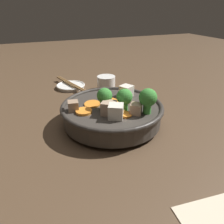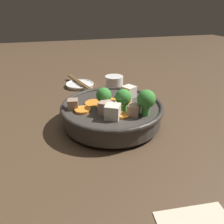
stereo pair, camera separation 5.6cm
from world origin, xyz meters
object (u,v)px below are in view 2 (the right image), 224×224
at_px(stirfry_bowl, 113,111).
at_px(side_saucer, 80,85).
at_px(chopsticks_pair, 80,82).
at_px(tea_cup, 114,83).

height_order(stirfry_bowl, side_saucer, stirfry_bowl).
height_order(side_saucer, chopsticks_pair, chopsticks_pair).
height_order(tea_cup, chopsticks_pair, tea_cup).
bearing_deg(chopsticks_pair, tea_cup, -30.82).
height_order(stirfry_bowl, chopsticks_pair, stirfry_bowl).
bearing_deg(stirfry_bowl, side_saucer, 97.19).
bearing_deg(side_saucer, tea_cup, -30.82).
distance_m(stirfry_bowl, side_saucer, 0.32).
relative_size(side_saucer, chopsticks_pair, 0.53).
relative_size(side_saucer, tea_cup, 1.62).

